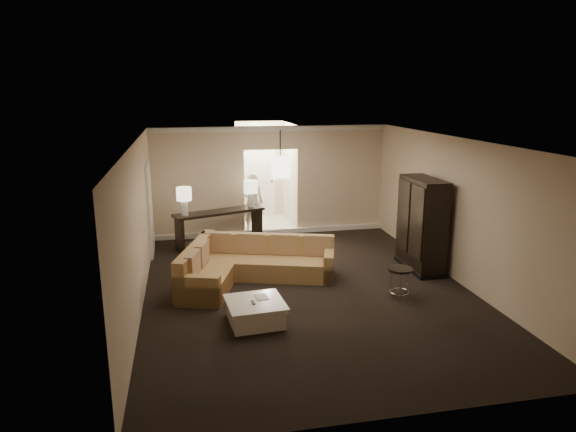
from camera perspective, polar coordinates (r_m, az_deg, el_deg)
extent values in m
plane|color=black|center=(9.82, 2.14, -8.17)|extent=(8.00, 8.00, 0.00)
cube|color=beige|center=(13.22, -1.90, 3.93)|extent=(6.00, 0.04, 2.80)
cube|color=beige|center=(5.78, 11.78, -9.75)|extent=(6.00, 0.04, 2.80)
cube|color=beige|center=(9.17, -16.33, -1.13)|extent=(0.04, 8.00, 2.80)
cube|color=beige|center=(10.49, 18.34, 0.59)|extent=(0.04, 8.00, 2.80)
cube|color=silver|center=(9.14, 2.30, 8.32)|extent=(6.00, 8.00, 0.02)
cube|color=white|center=(13.01, -1.91, 9.67)|extent=(6.00, 0.10, 0.12)
cube|color=white|center=(13.47, -1.82, -1.73)|extent=(6.00, 0.10, 0.12)
cube|color=white|center=(11.96, -15.06, 0.67)|extent=(0.05, 0.90, 2.10)
cube|color=silver|center=(14.48, -2.52, -0.86)|extent=(1.40, 2.00, 0.01)
cube|color=beige|center=(14.10, -5.40, 4.50)|extent=(0.04, 2.00, 2.80)
cube|color=beige|center=(14.32, 0.20, 4.71)|extent=(0.04, 2.00, 2.80)
cube|color=beige|center=(15.17, -3.17, 5.21)|extent=(1.40, 0.04, 2.80)
cube|color=white|center=(15.20, -3.14, 3.88)|extent=(0.90, 0.05, 2.10)
cube|color=brown|center=(10.43, -2.54, -5.70)|extent=(2.87, 1.61, 0.38)
cube|color=brown|center=(9.65, -9.17, -7.53)|extent=(1.17, 1.47, 0.38)
cube|color=brown|center=(10.58, -2.32, -3.10)|extent=(2.69, 1.03, 0.42)
cube|color=brown|center=(10.01, -10.26, -4.33)|extent=(0.87, 2.16, 0.42)
cube|color=brown|center=(10.29, 4.56, -5.45)|extent=(0.42, 0.84, 0.57)
cube|color=brown|center=(9.13, -10.08, -8.23)|extent=(0.84, 0.42, 0.57)
cube|color=#A07755|center=(10.72, -7.70, -2.89)|extent=(0.59, 0.31, 0.42)
cube|color=#A07755|center=(10.59, -4.08, -3.02)|extent=(0.59, 0.31, 0.42)
cube|color=#A07755|center=(10.49, -0.38, -3.14)|extent=(0.59, 0.31, 0.42)
cube|color=#A07755|center=(10.44, 3.38, -3.25)|extent=(0.59, 0.31, 0.42)
cube|color=#A07755|center=(10.06, -9.52, -4.10)|extent=(0.30, 0.57, 0.42)
cube|color=#A07755|center=(9.47, -10.53, -5.28)|extent=(0.30, 0.57, 0.42)
cube|color=white|center=(8.48, -3.64, -10.76)|extent=(0.88, 0.88, 0.31)
cube|color=white|center=(8.40, -3.66, -9.63)|extent=(0.98, 0.98, 0.05)
cube|color=black|center=(8.34, -3.90, -9.56)|extent=(0.06, 0.15, 0.02)
cube|color=beige|center=(8.54, -2.96, -8.99)|extent=(0.22, 0.29, 0.01)
cube|color=black|center=(12.40, -7.64, 0.43)|extent=(2.26, 1.22, 0.06)
cube|color=black|center=(12.15, -11.94, -2.09)|extent=(0.23, 0.45, 0.81)
cube|color=black|center=(12.92, -3.48, -0.85)|extent=(0.23, 0.45, 0.81)
cube|color=black|center=(12.58, -7.54, -2.70)|extent=(2.15, 1.14, 0.04)
cube|color=black|center=(10.98, 14.64, -0.91)|extent=(0.53, 1.29, 1.93)
cube|color=black|center=(10.55, 14.10, -0.70)|extent=(0.03, 0.57, 1.47)
cube|color=black|center=(11.12, 12.68, 0.12)|extent=(0.03, 0.57, 1.47)
cube|color=black|center=(11.25, 14.36, -5.45)|extent=(0.57, 1.34, 0.09)
cylinder|color=black|center=(9.51, 12.38, -5.80)|extent=(0.44, 0.44, 0.04)
torus|color=silver|center=(9.67, 12.25, -8.22)|extent=(0.37, 0.37, 0.02)
cylinder|color=silver|center=(9.71, 13.11, -7.15)|extent=(0.02, 0.02, 0.52)
cylinder|color=silver|center=(9.67, 11.35, -7.14)|extent=(0.02, 0.02, 0.52)
cylinder|color=silver|center=(9.45, 12.43, -7.70)|extent=(0.02, 0.02, 0.52)
cylinder|color=silver|center=(12.05, -11.41, 0.90)|extent=(0.16, 0.16, 0.35)
cylinder|color=#F8E7BA|center=(11.98, -11.49, 2.42)|extent=(0.34, 0.34, 0.30)
cylinder|color=silver|center=(12.71, -4.13, 1.81)|extent=(0.16, 0.16, 0.35)
cylinder|color=#F8E7BA|center=(12.64, -4.15, 3.26)|extent=(0.34, 0.34, 0.30)
cylinder|color=black|center=(11.80, -0.87, 8.12)|extent=(0.02, 0.02, 0.60)
cube|color=beige|center=(11.87, -0.86, 5.48)|extent=(0.38, 0.38, 0.48)
imported|color=#EDE6C9|center=(13.55, -3.97, 1.88)|extent=(0.69, 0.51, 1.75)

